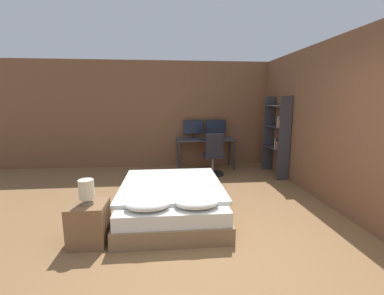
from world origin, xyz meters
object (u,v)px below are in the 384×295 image
at_px(desk, 206,142).
at_px(monitor_left, 193,128).
at_px(computer_mouse, 218,139).
at_px(bookshelf, 278,133).
at_px(office_chair, 213,159).
at_px(nightstand, 89,223).
at_px(monitor_right, 216,127).
at_px(bed, 172,200).
at_px(keyboard, 207,140).
at_px(bedside_lamp, 86,190).

xyz_separation_m(desk, monitor_left, (-0.29, 0.21, 0.36)).
relative_size(computer_mouse, bookshelf, 0.04).
bearing_deg(desk, office_chair, -83.19).
height_order(nightstand, monitor_right, monitor_right).
bearing_deg(bed, monitor_left, 77.78).
bearing_deg(bookshelf, keyboard, 157.91).
height_order(bedside_lamp, monitor_right, monitor_right).
bearing_deg(monitor_right, computer_mouse, -90.84).
bearing_deg(keyboard, computer_mouse, 0.00).
xyz_separation_m(monitor_right, computer_mouse, (-0.01, -0.41, -0.24)).
height_order(desk, monitor_left, monitor_left).
bearing_deg(computer_mouse, bed, -115.99).
xyz_separation_m(monitor_left, keyboard, (0.29, -0.41, -0.25)).
bearing_deg(monitor_right, bookshelf, -39.94).
xyz_separation_m(bed, office_chair, (0.99, 1.99, 0.16)).
relative_size(desk, monitor_left, 2.83).
distance_m(bedside_lamp, computer_mouse, 3.84).
relative_size(monitor_right, keyboard, 1.33).
bearing_deg(computer_mouse, office_chair, -114.12).
height_order(bed, monitor_right, monitor_right).
bearing_deg(bed, bedside_lamp, -145.86).
height_order(keyboard, office_chair, office_chair).
height_order(nightstand, keyboard, keyboard).
distance_m(nightstand, keyboard, 3.72).
xyz_separation_m(desk, monitor_right, (0.29, 0.21, 0.36)).
bearing_deg(desk, bookshelf, -28.39).
height_order(nightstand, computer_mouse, computer_mouse).
xyz_separation_m(nightstand, desk, (1.93, 3.34, 0.41)).
relative_size(monitor_left, office_chair, 0.52).
bearing_deg(bedside_lamp, office_chair, 53.20).
bearing_deg(computer_mouse, monitor_right, 89.16).
bearing_deg(desk, bed, -108.93).
bearing_deg(bookshelf, bedside_lamp, -143.78).
relative_size(monitor_left, computer_mouse, 7.41).
xyz_separation_m(nightstand, computer_mouse, (2.21, 3.14, 0.53)).
xyz_separation_m(desk, office_chair, (0.08, -0.66, -0.27)).
bearing_deg(bookshelf, monitor_left, 150.38).
height_order(desk, office_chair, office_chair).
bearing_deg(office_chair, monitor_right, 76.36).
relative_size(desk, bookshelf, 0.81).
xyz_separation_m(monitor_left, monitor_right, (0.58, 0.00, 0.00)).
bearing_deg(keyboard, bedside_lamp, -121.53).
relative_size(nightstand, monitor_left, 0.97).
bearing_deg(bookshelf, office_chair, 173.73).
bearing_deg(bedside_lamp, computer_mouse, 54.85).
bearing_deg(office_chair, bedside_lamp, -126.80).
bearing_deg(nightstand, monitor_left, 65.27).
bearing_deg(monitor_right, office_chair, -103.64).
distance_m(bed, monitor_left, 3.03).
distance_m(bed, bookshelf, 3.14).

